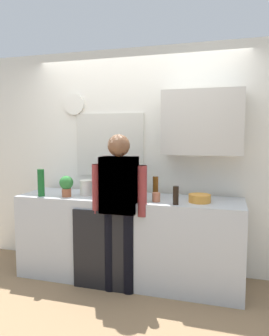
# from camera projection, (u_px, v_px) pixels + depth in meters

# --- Properties ---
(ground_plane) EXTENTS (8.00, 8.00, 0.00)m
(ground_plane) POSITION_uv_depth(u_px,v_px,m) (119.00, 291.00, 3.25)
(ground_plane) COLOR #8C6D4C
(kitchen_counter) EXTENTS (2.44, 0.64, 0.92)m
(kitchen_counter) POSITION_uv_depth(u_px,v_px,m) (128.00, 238.00, 3.49)
(kitchen_counter) COLOR #B2B7BC
(kitchen_counter) RESTS_ON ground_plane
(dishwasher_panel) EXTENTS (0.56, 0.02, 0.83)m
(dishwasher_panel) POSITION_uv_depth(u_px,v_px,m) (98.00, 251.00, 3.24)
(dishwasher_panel) COLOR black
(dishwasher_panel) RESTS_ON ground_plane
(back_wall_assembly) EXTENTS (4.04, 0.42, 2.60)m
(back_wall_assembly) POSITION_uv_depth(u_px,v_px,m) (146.00, 154.00, 3.75)
(back_wall_assembly) COLOR silver
(back_wall_assembly) RESTS_ON ground_plane
(coffee_maker) EXTENTS (0.20, 0.20, 0.33)m
(coffee_maker) POSITION_uv_depth(u_px,v_px,m) (121.00, 182.00, 3.53)
(coffee_maker) COLOR black
(coffee_maker) RESTS_ON kitchen_counter
(bottle_clear_soda) EXTENTS (0.09, 0.09, 0.28)m
(bottle_clear_soda) POSITION_uv_depth(u_px,v_px,m) (140.00, 187.00, 3.24)
(bottle_clear_soda) COLOR #2D8C33
(bottle_clear_soda) RESTS_ON kitchen_counter
(bottle_green_wine) EXTENTS (0.07, 0.07, 0.30)m
(bottle_green_wine) POSITION_uv_depth(u_px,v_px,m) (41.00, 183.00, 3.48)
(bottle_green_wine) COLOR #195923
(bottle_green_wine) RESTS_ON kitchen_counter
(bottle_amber_beer) EXTENTS (0.06, 0.06, 0.23)m
(bottle_amber_beer) POSITION_uv_depth(u_px,v_px,m) (155.00, 187.00, 3.39)
(bottle_amber_beer) COLOR brown
(bottle_amber_beer) RESTS_ON kitchen_counter
(bottle_dark_sauce) EXTENTS (0.06, 0.06, 0.18)m
(bottle_dark_sauce) POSITION_uv_depth(u_px,v_px,m) (176.00, 195.00, 3.05)
(bottle_dark_sauce) COLOR black
(bottle_dark_sauce) RESTS_ON kitchen_counter
(cup_terracotta_mug) EXTENTS (0.08, 0.08, 0.09)m
(cup_terracotta_mug) POSITION_uv_depth(u_px,v_px,m) (156.00, 197.00, 3.19)
(cup_terracotta_mug) COLOR #B26647
(cup_terracotta_mug) RESTS_ON kitchen_counter
(mixing_bowl) EXTENTS (0.22, 0.22, 0.08)m
(mixing_bowl) POSITION_uv_depth(u_px,v_px,m) (200.00, 198.00, 3.17)
(mixing_bowl) COLOR orange
(mixing_bowl) RESTS_ON kitchen_counter
(potted_plant) EXTENTS (0.15, 0.15, 0.23)m
(potted_plant) POSITION_uv_depth(u_px,v_px,m) (66.00, 185.00, 3.45)
(potted_plant) COLOR #9E5638
(potted_plant) RESTS_ON kitchen_counter
(storage_canister) EXTENTS (0.14, 0.14, 0.17)m
(storage_canister) POSITION_uv_depth(u_px,v_px,m) (86.00, 188.00, 3.54)
(storage_canister) COLOR silver
(storage_canister) RESTS_ON kitchen_counter
(person_at_sink) EXTENTS (0.57, 0.22, 1.60)m
(person_at_sink) POSITION_uv_depth(u_px,v_px,m) (119.00, 200.00, 3.15)
(person_at_sink) COLOR brown
(person_at_sink) RESTS_ON ground_plane
(person_guest) EXTENTS (0.57, 0.22, 1.60)m
(person_guest) POSITION_uv_depth(u_px,v_px,m) (119.00, 200.00, 3.15)
(person_guest) COLOR black
(person_guest) RESTS_ON ground_plane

